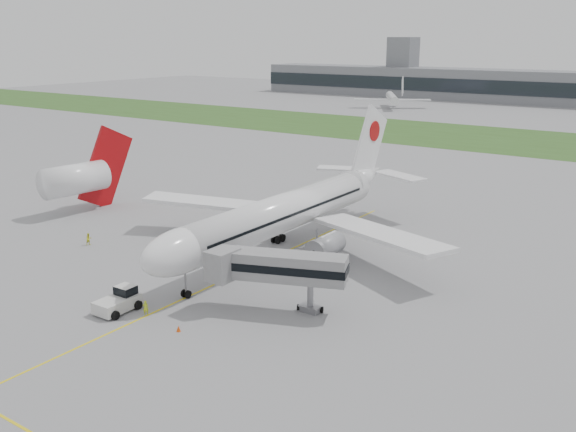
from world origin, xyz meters
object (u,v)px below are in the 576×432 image
Objects in this scene: pushback_tug at (119,300)px; neighbor_aircraft at (79,178)px; airliner at (288,210)px; ground_crew_near at (146,308)px; jet_bridge at (274,267)px.

pushback_tug is 0.27× the size of neighbor_aircraft.
neighbor_aircraft is at bearing -175.74° from airliner.
jet_bridge is at bearing -176.28° from ground_crew_near.
ground_crew_near is at bearing -90.47° from airliner.
pushback_tug is 16.76m from jet_bridge.
pushback_tug is at bearing -23.63° from ground_crew_near.
jet_bridge is (10.08, -17.11, -0.78)m from airliner.
airliner reaches higher than pushback_tug.
jet_bridge is 13.99m from ground_crew_near.
ground_crew_near is (3.18, 0.70, -0.32)m from pushback_tug.
neighbor_aircraft is at bearing -65.94° from ground_crew_near.
neighbor_aircraft is (-39.63, -2.95, 0.06)m from airliner.
ground_crew_near is (-0.21, -25.66, -4.86)m from airliner.
neighbor_aircraft reaches higher than jet_bridge.
pushback_tug is at bearing -97.32° from airliner.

